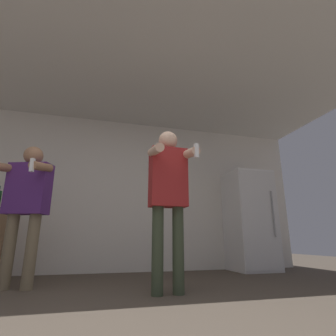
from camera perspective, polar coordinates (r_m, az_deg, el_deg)
name	(u,v)px	position (r m, az deg, el deg)	size (l,w,h in m)	color
ground_plane	(108,334)	(1.73, -12.92, -31.83)	(14.00, 14.00, 0.00)	#4C4238
wall_back	(105,192)	(4.53, -13.46, -5.06)	(7.00, 0.06, 2.55)	silver
ceiling_slab	(115,75)	(3.68, -11.37, 19.31)	(7.00, 3.30, 0.05)	silver
refrigerator	(250,220)	(4.83, 17.37, -10.75)	(0.70, 0.71, 1.66)	white
person_woman_foreground	(168,189)	(2.70, 0.08, -4.64)	(0.46, 0.47, 1.64)	#38422D
person_man_side	(27,198)	(3.35, -28.37, -5.82)	(0.61, 0.58, 1.56)	#75664C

